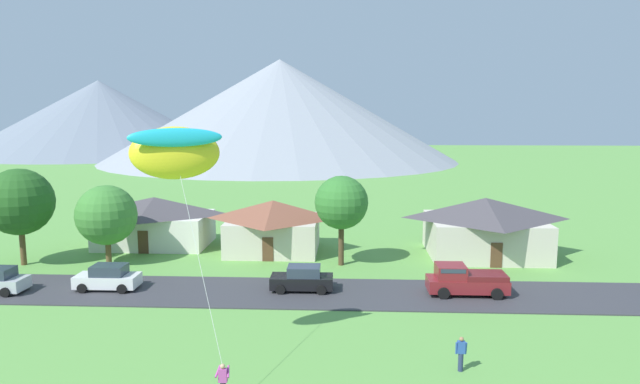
% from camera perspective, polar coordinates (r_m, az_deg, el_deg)
% --- Properties ---
extents(road_strip, '(160.00, 6.44, 0.08)m').
position_cam_1_polar(road_strip, '(37.83, -1.79, -10.30)').
color(road_strip, '#38383D').
rests_on(road_strip, ground).
extents(mountain_far_west_ridge, '(88.29, 88.29, 25.16)m').
position_cam_1_polar(mountain_far_west_ridge, '(141.65, -4.11, 8.36)').
color(mountain_far_west_ridge, '#8E939E').
rests_on(mountain_far_west_ridge, ground).
extents(mountain_east_ridge, '(77.02, 77.02, 21.49)m').
position_cam_1_polar(mountain_east_ridge, '(179.97, -21.65, 7.18)').
color(mountain_east_ridge, slate).
rests_on(mountain_east_ridge, ground).
extents(house_leftmost, '(10.43, 6.67, 4.44)m').
position_cam_1_polar(house_leftmost, '(52.70, -16.57, -2.81)').
color(house_leftmost, silver).
rests_on(house_leftmost, ground).
extents(house_left_center, '(10.04, 8.60, 4.91)m').
position_cam_1_polar(house_left_center, '(49.07, 16.54, -3.31)').
color(house_left_center, beige).
rests_on(house_left_center, ground).
extents(house_right_center, '(8.30, 7.45, 4.48)m').
position_cam_1_polar(house_right_center, '(48.58, -4.82, -3.38)').
color(house_right_center, beige).
rests_on(house_right_center, ground).
extents(tree_near_left, '(4.75, 4.75, 6.37)m').
position_cam_1_polar(tree_near_left, '(47.04, -21.06, -2.22)').
color(tree_near_left, brown).
rests_on(tree_near_left, ground).
extents(tree_left_of_center, '(5.24, 5.24, 7.70)m').
position_cam_1_polar(tree_left_of_center, '(49.50, -28.46, -0.90)').
color(tree_left_of_center, brown).
rests_on(tree_left_of_center, ground).
extents(tree_center, '(4.21, 4.21, 7.14)m').
position_cam_1_polar(tree_center, '(43.51, 2.21, -1.12)').
color(tree_center, '#4C3823').
rests_on(tree_center, ground).
extents(parked_car_black_west_end, '(4.22, 2.11, 1.68)m').
position_cam_1_polar(parked_car_black_west_end, '(38.02, -1.82, -8.89)').
color(parked_car_black_west_end, black).
rests_on(parked_car_black_west_end, road_strip).
extents(parked_car_white_mid_east, '(4.21, 2.10, 1.68)m').
position_cam_1_polar(parked_car_white_mid_east, '(40.88, -20.92, -8.22)').
color(parked_car_white_mid_east, white).
rests_on(parked_car_white_mid_east, road_strip).
extents(pickup_truck_maroon_west_side, '(5.21, 2.34, 1.99)m').
position_cam_1_polar(pickup_truck_maroon_west_side, '(38.36, 14.64, -8.71)').
color(pickup_truck_maroon_west_side, maroon).
rests_on(pickup_truck_maroon_west_side, road_strip).
extents(kite_flyer_with_kite, '(5.27, 5.23, 11.50)m').
position_cam_1_polar(kite_flyer_with_kite, '(26.19, -14.59, 3.88)').
color(kite_flyer_with_kite, black).
rests_on(kite_flyer_with_kite, ground).
extents(watcher_person, '(0.56, 0.24, 1.68)m').
position_cam_1_polar(watcher_person, '(27.78, 14.26, -15.73)').
color(watcher_person, navy).
rests_on(watcher_person, ground).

